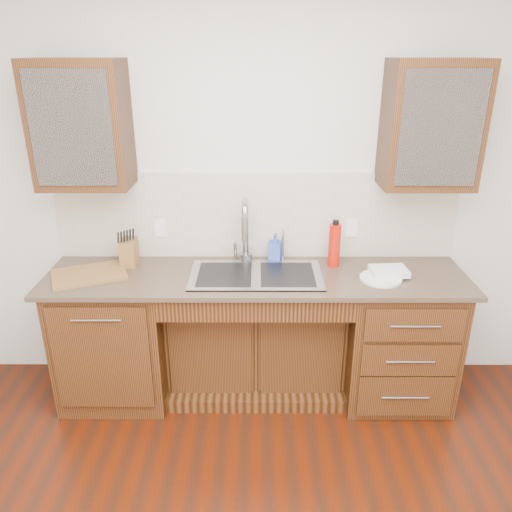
{
  "coord_description": "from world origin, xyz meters",
  "views": [
    {
      "loc": [
        0.01,
        -1.48,
        2.24
      ],
      "look_at": [
        0.0,
        1.4,
        1.05
      ],
      "focal_mm": 35.0,
      "sensor_mm": 36.0,
      "label": 1
    }
  ],
  "objects_px": {
    "soap_bottle": "(275,247)",
    "knife_block": "(129,252)",
    "water_bottle": "(334,245)",
    "cutting_board": "(89,275)",
    "plate": "(381,278)"
  },
  "relations": [
    {
      "from": "soap_bottle",
      "to": "knife_block",
      "type": "height_order",
      "value": "soap_bottle"
    },
    {
      "from": "soap_bottle",
      "to": "water_bottle",
      "type": "distance_m",
      "value": 0.4
    },
    {
      "from": "water_bottle",
      "to": "knife_block",
      "type": "height_order",
      "value": "water_bottle"
    },
    {
      "from": "soap_bottle",
      "to": "water_bottle",
      "type": "bearing_deg",
      "value": -2.04
    },
    {
      "from": "soap_bottle",
      "to": "cutting_board",
      "type": "relative_size",
      "value": 0.42
    },
    {
      "from": "water_bottle",
      "to": "plate",
      "type": "relative_size",
      "value": 1.1
    },
    {
      "from": "soap_bottle",
      "to": "knife_block",
      "type": "bearing_deg",
      "value": -160.84
    },
    {
      "from": "water_bottle",
      "to": "knife_block",
      "type": "xyz_separation_m",
      "value": [
        -1.36,
        0.01,
        -0.06
      ]
    },
    {
      "from": "soap_bottle",
      "to": "water_bottle",
      "type": "height_order",
      "value": "water_bottle"
    },
    {
      "from": "water_bottle",
      "to": "knife_block",
      "type": "relative_size",
      "value": 1.63
    },
    {
      "from": "cutting_board",
      "to": "plate",
      "type": "bearing_deg",
      "value": -1.54
    },
    {
      "from": "water_bottle",
      "to": "cutting_board",
      "type": "bearing_deg",
      "value": -173.8
    },
    {
      "from": "soap_bottle",
      "to": "cutting_board",
      "type": "height_order",
      "value": "soap_bottle"
    },
    {
      "from": "soap_bottle",
      "to": "knife_block",
      "type": "distance_m",
      "value": 0.98
    },
    {
      "from": "knife_block",
      "to": "cutting_board",
      "type": "xyz_separation_m",
      "value": [
        -0.22,
        -0.18,
        -0.08
      ]
    }
  ]
}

